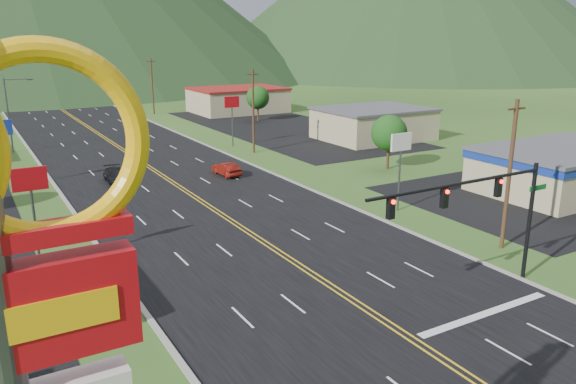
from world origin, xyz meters
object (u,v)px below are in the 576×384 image
traffic_signal (484,202)px  car_dark_mid (116,176)px  streetlight_west (11,110)px  car_red_far (226,169)px

traffic_signal → car_dark_mid: 36.79m
traffic_signal → streetlight_west: size_ratio=1.46×
traffic_signal → car_red_far: traffic_signal is taller
streetlight_west → car_red_far: (17.42, -24.03, -4.51)m
traffic_signal → streetlight_west: 58.88m
traffic_signal → car_red_far: bearing=91.3°
streetlight_west → car_dark_mid: 22.83m
car_dark_mid → car_red_far: car_dark_mid is taller
car_red_far → car_dark_mid: bearing=-18.5°
traffic_signal → streetlight_west: streetlight_west is taller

